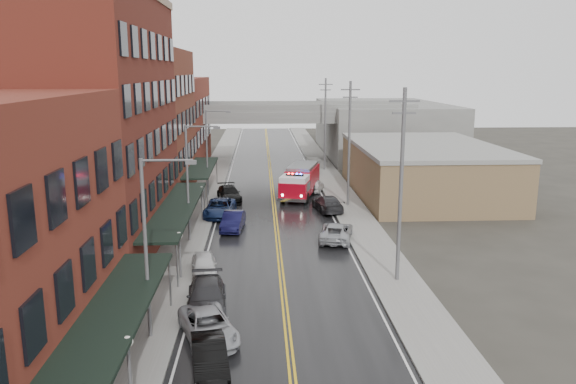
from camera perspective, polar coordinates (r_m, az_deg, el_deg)
name	(u,v)px	position (r m, az deg, el deg)	size (l,w,h in m)	color
road	(276,220)	(49.58, -1.27, -2.89)	(11.00, 160.00, 0.02)	black
sidewalk_left	(192,221)	(49.91, -9.69, -2.89)	(3.00, 160.00, 0.15)	slate
sidewalk_right	(358,219)	(50.29, 7.08, -2.69)	(3.00, 160.00, 0.15)	slate
curb_left	(211,220)	(49.74, -7.80, -2.88)	(0.30, 160.00, 0.15)	gray
curb_right	(339,219)	(50.03, 5.21, -2.72)	(0.30, 160.00, 0.15)	gray
brick_building_b	(92,127)	(42.76, -19.28, 6.26)	(9.00, 20.00, 18.00)	#551C16
brick_building_c	(143,125)	(59.82, -14.53, 6.63)	(9.00, 15.00, 15.00)	brown
brick_building_far	(170,124)	(77.10, -11.90, 6.81)	(9.00, 20.00, 12.00)	maroon
tan_building	(423,171)	(61.27, 13.58, 2.08)	(14.00, 22.00, 5.00)	brown
right_far_block	(382,128)	(90.38, 9.53, 6.40)	(18.00, 30.00, 8.00)	slate
awning_0	(112,317)	(24.80, -17.48, -12.06)	(2.60, 16.00, 3.09)	black
awning_1	(177,207)	(42.50, -11.18, -1.55)	(2.60, 18.00, 3.09)	black
awning_2	(201,168)	(59.51, -8.81, 2.46)	(2.60, 13.00, 3.09)	black
globe_lamp_0	(128,356)	(23.09, -15.91, -15.72)	(0.44, 0.44, 3.12)	#59595B
globe_lamp_1	(179,245)	(35.85, -10.97, -5.26)	(0.44, 0.44, 3.12)	#59595B
globe_lamp_2	(202,196)	(49.28, -8.75, -0.37)	(0.44, 0.44, 3.12)	#59595B
street_lamp_0	(150,238)	(27.49, -13.81, -4.54)	(2.64, 0.22, 9.00)	#59595B
street_lamp_1	(191,176)	(42.88, -9.86, 1.62)	(2.64, 0.22, 9.00)	#59595B
street_lamp_2	(209,147)	(58.60, -8.01, 4.51)	(2.64, 0.22, 9.00)	#59595B
utility_pole_0	(401,183)	(34.57, 11.41, 0.91)	(1.80, 0.24, 12.00)	#59595B
utility_pole_1	(349,142)	(53.93, 6.24, 5.09)	(1.80, 0.24, 12.00)	#59595B
utility_pole_2	(325,123)	(73.64, 3.80, 7.04)	(1.80, 0.24, 12.00)	#59595B
overpass	(269,121)	(80.16, -1.95, 7.26)	(40.00, 10.00, 7.50)	slate
fire_truck	(300,180)	(58.57, 1.24, 1.19)	(5.17, 9.13, 3.18)	#9F0717
parked_car_left_1	(210,357)	(25.77, -7.98, -16.30)	(1.48, 4.23, 1.39)	black
parked_car_left_2	(208,326)	(28.58, -8.10, -13.32)	(2.27, 4.93, 1.37)	#9A9CA1
parked_car_left_3	(207,297)	(31.74, -8.26, -10.49)	(2.13, 5.23, 1.52)	#2A2A2D
parked_car_left_4	(204,265)	(36.94, -8.53, -7.31)	(1.59, 3.96, 1.35)	silver
parked_car_left_5	(233,221)	(46.73, -5.60, -2.95)	(1.60, 4.58, 1.51)	black
parked_car_left_6	(220,208)	(51.17, -6.94, -1.62)	(2.54, 5.52, 1.53)	#132149
parked_car_left_7	(229,194)	(56.98, -6.00, -0.18)	(2.12, 5.21, 1.51)	black
parked_car_right_0	(336,232)	(43.80, 4.92, -4.05)	(2.33, 5.04, 1.40)	#9C9FA3
parked_car_right_1	(328,203)	(52.78, 4.06, -1.16)	(2.08, 5.12, 1.49)	#29292C
parked_car_right_2	(315,186)	(61.18, 2.74, 0.66)	(1.61, 4.00, 1.36)	silver
parked_car_right_3	(310,169)	(71.39, 2.24, 2.36)	(1.48, 4.25, 1.40)	black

